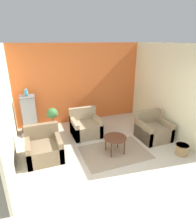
# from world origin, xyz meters

# --- Properties ---
(ground_plane) EXTENTS (20.00, 20.00, 0.00)m
(ground_plane) POSITION_xyz_m (0.00, 0.00, 0.00)
(ground_plane) COLOR beige
(ground_plane) RESTS_ON ground
(wall_back_accent) EXTENTS (4.65, 0.06, 2.79)m
(wall_back_accent) POSITION_xyz_m (0.00, 3.68, 1.40)
(wall_back_accent) COLOR orange
(wall_back_accent) RESTS_ON ground_plane
(wall_left) EXTENTS (0.06, 3.65, 2.79)m
(wall_left) POSITION_xyz_m (-2.29, 1.83, 1.40)
(wall_left) COLOR beige
(wall_left) RESTS_ON ground_plane
(wall_right) EXTENTS (0.06, 3.65, 2.79)m
(wall_right) POSITION_xyz_m (2.29, 1.83, 1.40)
(wall_right) COLOR beige
(wall_right) RESTS_ON ground_plane
(area_rug) EXTENTS (1.77, 1.25, 0.01)m
(area_rug) POSITION_xyz_m (0.23, 1.17, 0.01)
(area_rug) COLOR gray
(area_rug) RESTS_ON ground_plane
(coffee_table) EXTENTS (0.60, 0.60, 0.47)m
(coffee_table) POSITION_xyz_m (0.23, 1.17, 0.42)
(coffee_table) COLOR #512D1E
(coffee_table) RESTS_ON ground_plane
(armchair_left) EXTENTS (0.87, 0.84, 0.83)m
(armchair_left) POSITION_xyz_m (-1.57, 1.59, 0.27)
(armchair_left) COLOR #7A664C
(armchair_left) RESTS_ON ground_plane
(armchair_right) EXTENTS (0.87, 0.84, 0.83)m
(armchair_right) POSITION_xyz_m (1.67, 1.47, 0.27)
(armchair_right) COLOR #8E7A5B
(armchair_right) RESTS_ON ground_plane
(armchair_middle) EXTENTS (0.87, 0.84, 0.83)m
(armchair_middle) POSITION_xyz_m (-0.19, 2.45, 0.27)
(armchair_middle) COLOR #9E896B
(armchair_middle) RESTS_ON ground_plane
(birdcage) EXTENTS (0.57, 0.57, 1.26)m
(birdcage) POSITION_xyz_m (-1.82, 3.22, 0.60)
(birdcage) COLOR slate
(birdcage) RESTS_ON ground_plane
(parrot) EXTENTS (0.11, 0.20, 0.24)m
(parrot) POSITION_xyz_m (-1.82, 3.22, 1.36)
(parrot) COLOR teal
(parrot) RESTS_ON birdcage
(potted_plant) EXTENTS (0.38, 0.34, 0.78)m
(potted_plant) POSITION_xyz_m (-1.11, 3.17, 0.49)
(potted_plant) COLOR #66605B
(potted_plant) RESTS_ON ground_plane
(wicker_basket) EXTENTS (0.34, 0.34, 0.28)m
(wicker_basket) POSITION_xyz_m (1.87, 0.46, 0.15)
(wicker_basket) COLOR #A37F51
(wicker_basket) RESTS_ON ground_plane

